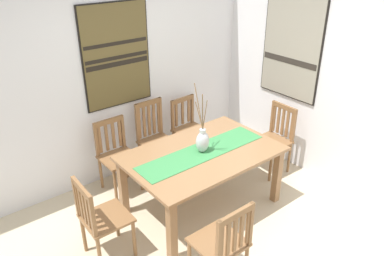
{
  "coord_description": "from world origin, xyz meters",
  "views": [
    {
      "loc": [
        -2.11,
        -2.15,
        2.79
      ],
      "look_at": [
        0.16,
        0.69,
        0.98
      ],
      "focal_mm": 35.19,
      "sensor_mm": 36.0,
      "label": 1
    }
  ],
  "objects_px": {
    "chair_4": "(275,137)",
    "painting_on_side_wall": "(292,47)",
    "chair_2": "(100,218)",
    "chair_5": "(189,128)",
    "centerpiece_vase": "(203,141)",
    "painting_on_back_wall": "(116,56)",
    "chair_3": "(155,137)",
    "dining_table": "(202,160)",
    "chair_1": "(117,154)",
    "chair_0": "(223,243)"
  },
  "relations": [
    {
      "from": "chair_4",
      "to": "painting_on_side_wall",
      "type": "xyz_separation_m",
      "value": [
        0.33,
        0.15,
        1.11
      ]
    },
    {
      "from": "chair_2",
      "to": "chair_1",
      "type": "bearing_deg",
      "value": 53.98
    },
    {
      "from": "painting_on_back_wall",
      "to": "chair_3",
      "type": "bearing_deg",
      "value": -39.47
    },
    {
      "from": "chair_5",
      "to": "painting_on_side_wall",
      "type": "xyz_separation_m",
      "value": [
        1.02,
        -0.8,
        1.13
      ]
    },
    {
      "from": "chair_3",
      "to": "chair_0",
      "type": "bearing_deg",
      "value": -107.08
    },
    {
      "from": "chair_3",
      "to": "chair_4",
      "type": "xyz_separation_m",
      "value": [
        1.24,
        -0.96,
        -0.02
      ]
    },
    {
      "from": "dining_table",
      "to": "chair_5",
      "type": "distance_m",
      "value": 1.14
    },
    {
      "from": "chair_1",
      "to": "painting_on_side_wall",
      "type": "relative_size",
      "value": 0.69
    },
    {
      "from": "chair_4",
      "to": "painting_on_side_wall",
      "type": "distance_m",
      "value": 1.17
    },
    {
      "from": "chair_1",
      "to": "painting_on_side_wall",
      "type": "bearing_deg",
      "value": -19.85
    },
    {
      "from": "chair_0",
      "to": "chair_2",
      "type": "bearing_deg",
      "value": 125.09
    },
    {
      "from": "chair_3",
      "to": "painting_on_side_wall",
      "type": "relative_size",
      "value": 0.75
    },
    {
      "from": "chair_1",
      "to": "chair_2",
      "type": "height_order",
      "value": "chair_1"
    },
    {
      "from": "dining_table",
      "to": "painting_on_side_wall",
      "type": "distance_m",
      "value": 1.87
    },
    {
      "from": "chair_5",
      "to": "painting_on_side_wall",
      "type": "relative_size",
      "value": 0.68
    },
    {
      "from": "chair_3",
      "to": "chair_5",
      "type": "xyz_separation_m",
      "value": [
        0.55,
        -0.01,
        -0.04
      ]
    },
    {
      "from": "chair_1",
      "to": "centerpiece_vase",
      "type": "bearing_deg",
      "value": -59.11
    },
    {
      "from": "centerpiece_vase",
      "to": "chair_2",
      "type": "height_order",
      "value": "centerpiece_vase"
    },
    {
      "from": "centerpiece_vase",
      "to": "chair_0",
      "type": "relative_size",
      "value": 0.84
    },
    {
      "from": "dining_table",
      "to": "chair_3",
      "type": "distance_m",
      "value": 0.99
    },
    {
      "from": "chair_1",
      "to": "chair_4",
      "type": "height_order",
      "value": "chair_4"
    },
    {
      "from": "chair_1",
      "to": "chair_4",
      "type": "bearing_deg",
      "value": -26.94
    },
    {
      "from": "painting_on_side_wall",
      "to": "chair_0",
      "type": "bearing_deg",
      "value": -152.46
    },
    {
      "from": "centerpiece_vase",
      "to": "chair_5",
      "type": "height_order",
      "value": "centerpiece_vase"
    },
    {
      "from": "chair_2",
      "to": "painting_on_back_wall",
      "type": "height_order",
      "value": "painting_on_back_wall"
    },
    {
      "from": "chair_5",
      "to": "painting_on_side_wall",
      "type": "bearing_deg",
      "value": -37.96
    },
    {
      "from": "centerpiece_vase",
      "to": "painting_on_side_wall",
      "type": "bearing_deg",
      "value": 5.82
    },
    {
      "from": "chair_0",
      "to": "painting_on_side_wall",
      "type": "relative_size",
      "value": 0.68
    },
    {
      "from": "dining_table",
      "to": "centerpiece_vase",
      "type": "xyz_separation_m",
      "value": [
        0.01,
        0.01,
        0.23
      ]
    },
    {
      "from": "chair_0",
      "to": "painting_on_side_wall",
      "type": "xyz_separation_m",
      "value": [
        2.17,
        1.13,
        1.12
      ]
    },
    {
      "from": "centerpiece_vase",
      "to": "chair_3",
      "type": "height_order",
      "value": "centerpiece_vase"
    },
    {
      "from": "chair_1",
      "to": "chair_2",
      "type": "distance_m",
      "value": 1.18
    },
    {
      "from": "chair_4",
      "to": "centerpiece_vase",
      "type": "bearing_deg",
      "value": -179.33
    },
    {
      "from": "chair_0",
      "to": "chair_4",
      "type": "relative_size",
      "value": 0.98
    },
    {
      "from": "dining_table",
      "to": "centerpiece_vase",
      "type": "height_order",
      "value": "centerpiece_vase"
    },
    {
      "from": "chair_0",
      "to": "painting_on_back_wall",
      "type": "xyz_separation_m",
      "value": [
        0.28,
        2.2,
        1.1
      ]
    },
    {
      "from": "painting_on_back_wall",
      "to": "painting_on_side_wall",
      "type": "height_order",
      "value": "painting_on_side_wall"
    },
    {
      "from": "dining_table",
      "to": "chair_3",
      "type": "relative_size",
      "value": 1.72
    },
    {
      "from": "chair_2",
      "to": "chair_3",
      "type": "xyz_separation_m",
      "value": [
        1.27,
        0.98,
        0.03
      ]
    },
    {
      "from": "chair_3",
      "to": "chair_5",
      "type": "height_order",
      "value": "chair_3"
    },
    {
      "from": "chair_3",
      "to": "chair_4",
      "type": "distance_m",
      "value": 1.57
    },
    {
      "from": "chair_4",
      "to": "painting_on_back_wall",
      "type": "height_order",
      "value": "painting_on_back_wall"
    },
    {
      "from": "dining_table",
      "to": "chair_4",
      "type": "distance_m",
      "value": 1.27
    },
    {
      "from": "chair_1",
      "to": "painting_on_back_wall",
      "type": "relative_size",
      "value": 0.72
    },
    {
      "from": "chair_2",
      "to": "chair_3",
      "type": "bearing_deg",
      "value": 37.74
    },
    {
      "from": "centerpiece_vase",
      "to": "chair_2",
      "type": "distance_m",
      "value": 1.31
    },
    {
      "from": "dining_table",
      "to": "chair_4",
      "type": "bearing_deg",
      "value": 0.92
    },
    {
      "from": "centerpiece_vase",
      "to": "chair_0",
      "type": "height_order",
      "value": "centerpiece_vase"
    },
    {
      "from": "chair_2",
      "to": "chair_5",
      "type": "distance_m",
      "value": 2.07
    },
    {
      "from": "chair_1",
      "to": "painting_on_side_wall",
      "type": "height_order",
      "value": "painting_on_side_wall"
    }
  ]
}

